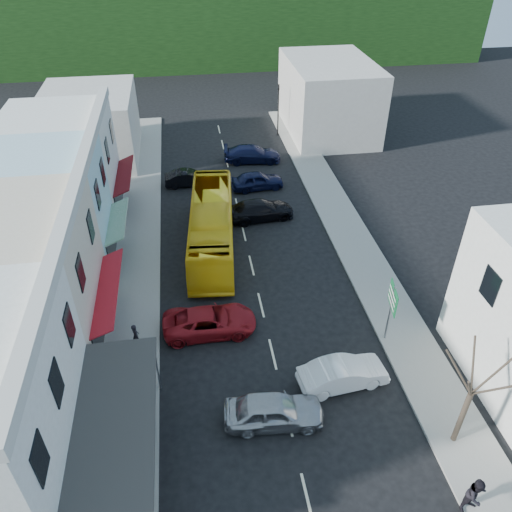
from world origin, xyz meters
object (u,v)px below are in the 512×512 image
(direction_sign, at_px, (390,314))
(car_red, at_px, (210,322))
(bus, at_px, (212,227))
(traffic_signal, at_px, (278,110))
(street_tree, at_px, (471,394))
(pedestrian_right, at_px, (475,497))
(car_silver, at_px, (274,412))
(pedestrian_left, at_px, (136,335))
(car_white, at_px, (343,374))

(direction_sign, bearing_deg, car_red, 177.76)
(bus, height_order, traffic_signal, traffic_signal)
(direction_sign, distance_m, street_tree, 6.73)
(pedestrian_right, xyz_separation_m, direction_sign, (0.02, 9.58, 0.89))
(car_silver, distance_m, car_red, 6.88)
(bus, height_order, car_red, bus)
(car_red, bearing_deg, traffic_signal, -18.50)
(direction_sign, bearing_deg, car_silver, -138.14)
(pedestrian_left, distance_m, pedestrian_right, 17.37)
(pedestrian_left, bearing_deg, traffic_signal, -45.92)
(car_white, distance_m, pedestrian_right, 7.65)
(pedestrian_left, bearing_deg, car_silver, -152.52)
(car_white, bearing_deg, direction_sign, -57.36)
(pedestrian_left, xyz_separation_m, street_tree, (14.27, -7.93, 2.27))
(bus, relative_size, pedestrian_right, 6.82)
(bus, height_order, pedestrian_left, bus)
(bus, bearing_deg, car_silver, -78.30)
(street_tree, bearing_deg, bus, 119.00)
(car_white, height_order, street_tree, street_tree)
(pedestrian_left, bearing_deg, car_white, -132.61)
(direction_sign, xyz_separation_m, street_tree, (0.79, -6.54, 1.39))
(bus, relative_size, pedestrian_left, 6.82)
(car_silver, distance_m, car_white, 4.13)
(bus, xyz_separation_m, car_white, (5.43, -13.16, -0.85))
(car_white, height_order, traffic_signal, traffic_signal)
(car_red, height_order, street_tree, street_tree)
(car_white, bearing_deg, pedestrian_right, -161.76)
(bus, bearing_deg, traffic_signal, 72.05)
(traffic_signal, bearing_deg, direction_sign, 102.88)
(car_white, bearing_deg, traffic_signal, -11.52)
(car_white, xyz_separation_m, pedestrian_right, (3.22, -6.93, 0.30))
(car_red, bearing_deg, pedestrian_left, 100.01)
(car_red, bearing_deg, direction_sign, -102.87)
(pedestrian_left, height_order, traffic_signal, traffic_signal)
(bus, height_order, pedestrian_right, bus)
(car_silver, xyz_separation_m, car_white, (3.79, 1.66, 0.00))
(bus, distance_m, car_silver, 14.94)
(car_silver, height_order, street_tree, street_tree)
(car_red, relative_size, pedestrian_right, 2.71)
(car_red, distance_m, street_tree, 13.68)
(car_white, relative_size, traffic_signal, 0.85)
(pedestrian_left, xyz_separation_m, pedestrian_right, (13.46, -10.97, 0.00))
(car_silver, height_order, direction_sign, direction_sign)
(car_silver, xyz_separation_m, pedestrian_right, (7.01, -5.27, 0.30))
(car_white, relative_size, car_red, 0.96)
(car_red, height_order, direction_sign, direction_sign)
(car_red, distance_m, pedestrian_right, 15.05)
(direction_sign, height_order, street_tree, street_tree)
(car_red, bearing_deg, street_tree, -130.40)
(car_silver, xyz_separation_m, traffic_signal, (6.51, 33.72, 1.88))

